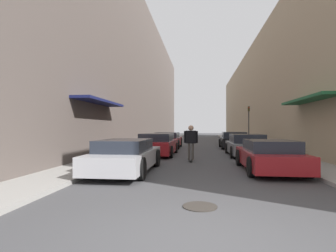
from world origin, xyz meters
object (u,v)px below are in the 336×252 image
(parked_car_left_0, at_px, (126,156))
(manhole_cover, at_px, (200,206))
(parked_car_right_2, at_px, (234,140))
(parked_car_right_0, at_px, (269,156))
(parked_car_left_2, at_px, (168,140))
(parked_car_left_1, at_px, (158,144))
(skateboarder, at_px, (191,139))
(parked_car_right_1, at_px, (246,145))
(traffic_light, at_px, (249,121))

(parked_car_left_0, bearing_deg, manhole_cover, -55.59)
(parked_car_right_2, relative_size, manhole_cover, 5.97)
(parked_car_right_0, bearing_deg, parked_car_left_2, 115.27)
(parked_car_left_1, relative_size, parked_car_right_2, 1.15)
(parked_car_right_2, bearing_deg, parked_car_left_2, -177.40)
(skateboarder, bearing_deg, parked_car_right_1, 43.29)
(parked_car_right_0, height_order, manhole_cover, parked_car_right_0)
(parked_car_right_1, height_order, traffic_light, traffic_light)
(parked_car_left_0, xyz_separation_m, skateboarder, (2.22, 3.25, 0.47))
(parked_car_left_1, height_order, manhole_cover, parked_car_left_1)
(parked_car_left_0, relative_size, parked_car_right_0, 1.10)
(parked_car_right_0, xyz_separation_m, parked_car_right_2, (0.10, 10.95, 0.05))
(parked_car_left_1, xyz_separation_m, skateboarder, (2.05, -2.80, 0.44))
(parked_car_left_2, height_order, parked_car_right_2, parked_car_right_2)
(parked_car_right_2, distance_m, skateboarder, 9.04)
(parked_car_left_1, height_order, skateboarder, skateboarder)
(traffic_light, bearing_deg, parked_car_right_2, -114.24)
(parked_car_right_0, bearing_deg, parked_car_left_1, 133.57)
(traffic_light, bearing_deg, skateboarder, -111.23)
(parked_car_left_2, bearing_deg, parked_car_left_1, -89.31)
(parked_car_left_1, bearing_deg, traffic_light, 54.92)
(parked_car_left_0, bearing_deg, parked_car_left_2, 89.47)
(parked_car_right_0, relative_size, traffic_light, 1.23)
(parked_car_right_0, xyz_separation_m, parked_car_right_1, (0.09, 5.30, 0.03))
(parked_car_left_1, bearing_deg, manhole_cover, -76.00)
(parked_car_left_0, height_order, traffic_light, traffic_light)
(parked_car_left_0, bearing_deg, parked_car_left_1, 88.37)
(skateboarder, bearing_deg, parked_car_left_2, 104.34)
(traffic_light, bearing_deg, parked_car_left_1, -125.08)
(parked_car_right_2, bearing_deg, traffic_light, 65.76)
(parked_car_left_2, bearing_deg, parked_car_left_0, -90.53)
(parked_car_right_0, xyz_separation_m, traffic_light, (2.03, 15.24, 1.70))
(manhole_cover, relative_size, traffic_light, 0.20)
(skateboarder, distance_m, traffic_light, 13.78)
(parked_car_left_0, xyz_separation_m, parked_car_right_0, (5.16, 0.80, -0.02))
(skateboarder, relative_size, traffic_light, 0.49)
(parked_car_right_1, bearing_deg, traffic_light, 78.98)
(skateboarder, distance_m, manhole_cover, 7.19)
(parked_car_left_1, relative_size, parked_car_right_0, 1.12)
(parked_car_right_1, bearing_deg, parked_car_left_0, -130.72)
(parked_car_left_2, bearing_deg, parked_car_right_2, 2.60)
(parked_car_right_2, bearing_deg, parked_car_left_1, -131.74)
(parked_car_left_1, bearing_deg, parked_car_right_2, 48.26)
(parked_car_right_1, distance_m, parked_car_right_2, 5.65)
(parked_car_left_0, bearing_deg, skateboarder, 55.64)
(traffic_light, bearing_deg, parked_car_left_0, -114.14)
(parked_car_left_0, bearing_deg, parked_car_right_1, 49.28)
(parked_car_left_0, xyz_separation_m, traffic_light, (7.19, 16.04, 1.69))
(parked_car_left_0, height_order, skateboarder, skateboarder)
(parked_car_right_1, xyz_separation_m, manhole_cover, (-2.61, -9.96, -0.59))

